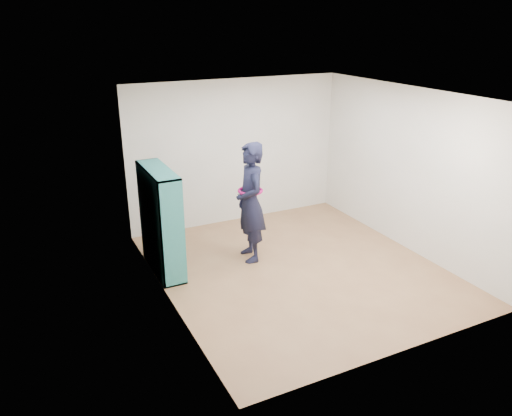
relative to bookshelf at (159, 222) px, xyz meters
name	(u,v)px	position (x,y,z in m)	size (l,w,h in m)	color
floor	(298,269)	(1.84, -0.89, -0.77)	(4.50, 4.50, 0.00)	brown
ceiling	(304,95)	(1.84, -0.89, 1.83)	(4.50, 4.50, 0.00)	white
wall_left	(164,210)	(-0.16, -0.89, 0.53)	(0.02, 4.50, 2.60)	beige
wall_right	(409,170)	(3.84, -0.89, 0.53)	(0.02, 4.50, 2.60)	beige
wall_back	(236,152)	(1.84, 1.36, 0.53)	(4.00, 0.02, 2.60)	beige
wall_front	(412,249)	(1.84, -3.14, 0.53)	(4.00, 0.02, 2.60)	beige
bookshelf	(159,222)	(0.00, 0.00, 0.00)	(0.34, 1.18, 1.58)	teal
person	(250,202)	(1.37, -0.23, 0.16)	(0.53, 0.73, 1.87)	black
smartphone	(239,194)	(1.23, -0.12, 0.29)	(0.01, 0.09, 0.13)	silver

